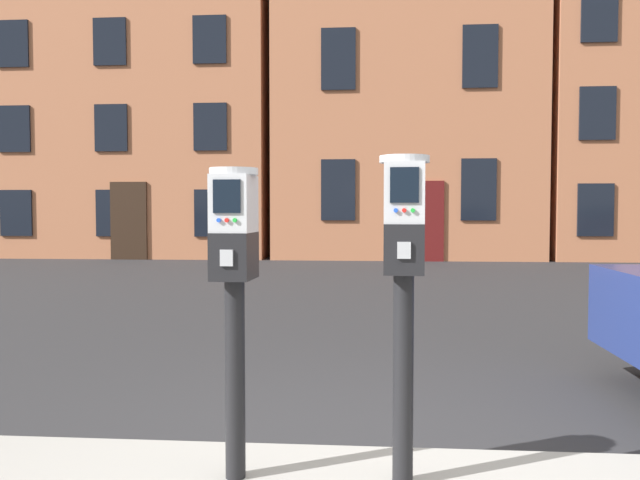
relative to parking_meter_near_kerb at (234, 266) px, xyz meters
name	(u,v)px	position (x,y,z in m)	size (l,w,h in m)	color
parking_meter_near_kerb	(234,266)	(0.00, 0.00, 0.00)	(0.23, 0.26, 1.39)	black
parking_meter_twin_adjacent	(404,259)	(0.75, 0.00, 0.03)	(0.23, 0.26, 1.44)	black
townhouse_orange_brick	(147,106)	(-6.40, 16.90, 3.49)	(8.16, 5.69, 9.17)	#B7704C
townhouse_cream_stone	(402,88)	(1.54, 17.45, 4.01)	(7.27, 6.77, 10.20)	#B7704C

